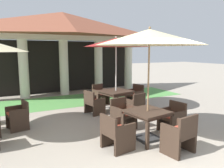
% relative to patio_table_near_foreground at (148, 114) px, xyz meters
% --- Properties ---
extents(background_pavilion, '(8.88, 3.20, 4.12)m').
position_rel_patio_table_near_foreground_xyz_m(background_pavilion, '(-0.28, 6.80, 2.53)').
color(background_pavilion, beige).
rests_on(background_pavilion, ground).
extents(lawn_strip, '(10.68, 2.49, 0.01)m').
position_rel_patio_table_near_foreground_xyz_m(lawn_strip, '(-0.28, 5.16, -0.65)').
color(lawn_strip, '#519347').
rests_on(lawn_strip, ground).
extents(patio_table_near_foreground, '(1.06, 1.06, 0.75)m').
position_rel_patio_table_near_foreground_xyz_m(patio_table_near_foreground, '(0.00, 0.00, 0.00)').
color(patio_table_near_foreground, '#38281E').
rests_on(patio_table_near_foreground, ground).
extents(patio_umbrella_near_foreground, '(2.64, 2.64, 2.82)m').
position_rel_patio_table_near_foreground_xyz_m(patio_umbrella_near_foreground, '(0.00, -0.00, 1.89)').
color(patio_umbrella_near_foreground, '#2D2D2D').
rests_on(patio_umbrella_near_foreground, ground).
extents(patio_chair_near_foreground_south, '(0.70, 0.61, 0.90)m').
position_rel_patio_table_near_foreground_xyz_m(patio_chair_near_foreground_south, '(0.15, -0.98, -0.22)').
color(patio_chair_near_foreground_south, '#38281E').
rests_on(patio_chair_near_foreground_south, ground).
extents(patio_chair_near_foreground_east, '(0.64, 0.67, 0.81)m').
position_rel_patio_table_near_foreground_xyz_m(patio_chair_near_foreground_east, '(0.98, 0.15, -0.26)').
color(patio_chair_near_foreground_east, '#38281E').
rests_on(patio_chair_near_foreground_east, ground).
extents(patio_chair_near_foreground_north, '(0.66, 0.63, 0.87)m').
position_rel_patio_table_near_foreground_xyz_m(patio_chair_near_foreground_north, '(-0.15, 0.98, -0.24)').
color(patio_chair_near_foreground_north, '#38281E').
rests_on(patio_chair_near_foreground_north, ground).
extents(patio_chair_near_foreground_west, '(0.67, 0.69, 0.83)m').
position_rel_patio_table_near_foreground_xyz_m(patio_chair_near_foreground_west, '(-0.98, -0.15, -0.26)').
color(patio_chair_near_foreground_west, '#38281E').
rests_on(patio_chair_near_foreground_west, ground).
extents(patio_chair_mid_left_east, '(0.61, 0.66, 0.80)m').
position_rel_patio_table_near_foreground_xyz_m(patio_chair_mid_left_east, '(-2.85, 2.33, -0.26)').
color(patio_chair_mid_left_east, '#38281E').
rests_on(patio_chair_mid_left_east, ground).
extents(patio_table_mid_right, '(1.22, 1.22, 0.73)m').
position_rel_patio_table_near_foreground_xyz_m(patio_table_mid_right, '(0.68, 2.93, -0.02)').
color(patio_table_mid_right, '#38281E').
rests_on(patio_table_mid_right, ground).
extents(patio_umbrella_mid_right, '(2.40, 2.40, 2.76)m').
position_rel_patio_table_near_foreground_xyz_m(patio_umbrella_mid_right, '(0.68, 2.93, 1.87)').
color(patio_umbrella_mid_right, '#2D2D2D').
rests_on(patio_umbrella_mid_right, ground).
extents(patio_chair_mid_right_south, '(0.68, 0.67, 0.80)m').
position_rel_patio_table_near_foreground_xyz_m(patio_chair_mid_right_south, '(0.88, 1.93, -0.27)').
color(patio_chair_mid_right_south, '#38281E').
rests_on(patio_chair_mid_right_south, ground).
extents(patio_chair_mid_right_east, '(0.63, 0.70, 0.85)m').
position_rel_patio_table_near_foreground_xyz_m(patio_chair_mid_right_east, '(1.68, 3.13, -0.24)').
color(patio_chair_mid_right_east, '#38281E').
rests_on(patio_chair_mid_right_east, ground).
extents(patio_chair_mid_right_west, '(0.63, 0.71, 0.85)m').
position_rel_patio_table_near_foreground_xyz_m(patio_chair_mid_right_west, '(-0.33, 2.73, -0.26)').
color(patio_chair_mid_right_west, '#38281E').
rests_on(patio_chair_mid_right_west, ground).
extents(patio_chair_mid_right_north, '(0.63, 0.63, 0.83)m').
position_rel_patio_table_near_foreground_xyz_m(patio_chair_mid_right_north, '(0.48, 3.93, -0.25)').
color(patio_chair_mid_right_north, '#38281E').
rests_on(patio_chair_mid_right_north, ground).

